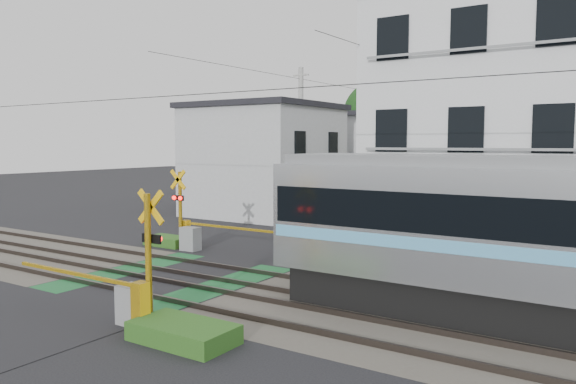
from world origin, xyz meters
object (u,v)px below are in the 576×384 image
Objects in this scene: apartment_block at (533,127)px; crossing_signal_near at (134,295)px; crossing_signal_far at (190,232)px; pedestrian at (474,186)px.

crossing_signal_near is at bearing -114.22° from apartment_block.
pedestrian is (3.40, 27.37, 0.16)m from crossing_signal_far.
crossing_signal_far reaches higher than pedestrian.
apartment_block reaches higher than pedestrian.
apartment_block is at bearing 27.78° from crossing_signal_far.
apartment_block is at bearing 65.78° from crossing_signal_near.
crossing_signal_far is (-5.17, 7.31, 0.00)m from crossing_signal_near.
apartment_block is (5.91, 13.15, 3.94)m from crossing_signal_near.
crossing_signal_far is 2.71× the size of pedestrian.
crossing_signal_far is 0.46× the size of apartment_block.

